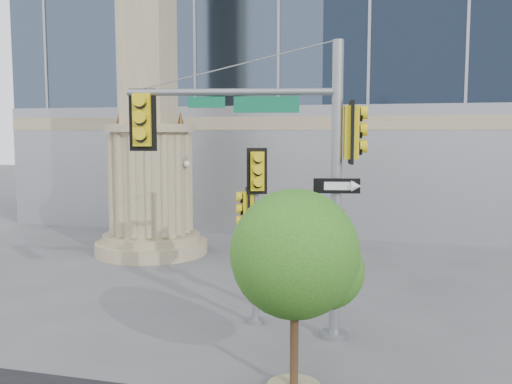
# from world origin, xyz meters

# --- Properties ---
(ground) EXTENTS (120.00, 120.00, 0.00)m
(ground) POSITION_xyz_m (0.00, 0.00, 0.00)
(ground) COLOR #545456
(ground) RESTS_ON ground
(monument) EXTENTS (4.40, 4.40, 16.60)m
(monument) POSITION_xyz_m (-6.00, 9.00, 5.52)
(monument) COLOR #9B8A69
(monument) RESTS_ON ground
(main_signal_pole) EXTENTS (5.26, 1.49, 6.84)m
(main_signal_pole) POSITION_xyz_m (0.99, 1.26, 4.24)
(main_signal_pole) COLOR slate
(main_signal_pole) RESTS_ON ground
(secondary_signal_pole) EXTENTS (0.85, 0.61, 4.49)m
(secondary_signal_pole) POSITION_xyz_m (0.16, 1.89, 2.64)
(secondary_signal_pole) COLOR slate
(secondary_signal_pole) RESTS_ON ground
(street_tree) EXTENTS (2.43, 2.37, 3.78)m
(street_tree) POSITION_xyz_m (1.87, -1.44, 2.49)
(street_tree) COLOR #9B8A69
(street_tree) RESTS_ON ground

